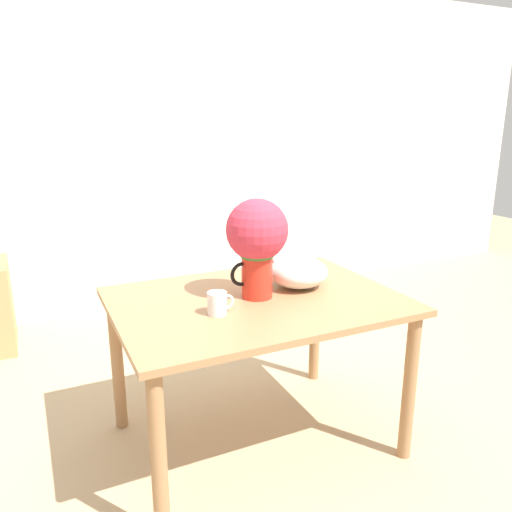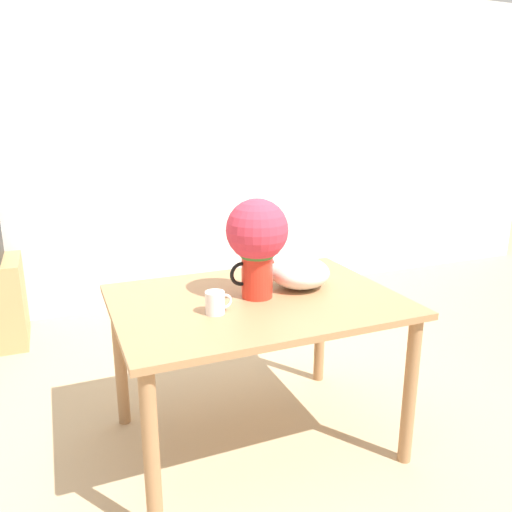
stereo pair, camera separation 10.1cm
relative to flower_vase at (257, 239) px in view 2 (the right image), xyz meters
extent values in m
plane|color=tan|center=(-0.05, -0.01, -1.01)|extent=(12.00, 12.00, 0.00)
cube|color=silver|center=(-0.05, 2.04, 0.29)|extent=(8.00, 0.05, 2.60)
cube|color=#A3754C|center=(-0.01, -0.01, -0.29)|extent=(1.27, 0.92, 0.03)
cylinder|color=#A3754C|center=(-0.58, -0.41, -0.66)|extent=(0.06, 0.06, 0.71)
cylinder|color=#A3754C|center=(0.56, -0.41, -0.66)|extent=(0.06, 0.06, 0.71)
cylinder|color=#A3754C|center=(-0.58, 0.39, -0.66)|extent=(0.06, 0.06, 0.71)
cylinder|color=#A3754C|center=(0.56, 0.39, -0.66)|extent=(0.06, 0.06, 0.71)
cylinder|color=red|center=(0.00, 0.00, -0.17)|extent=(0.14, 0.14, 0.21)
cone|color=red|center=(0.06, 0.00, -0.09)|extent=(0.05, 0.05, 0.05)
torus|color=black|center=(-0.07, 0.00, -0.15)|extent=(0.11, 0.02, 0.11)
sphere|color=#3D7033|center=(0.00, 0.00, -0.01)|extent=(0.21, 0.21, 0.21)
sphere|color=#CC3347|center=(0.00, 0.00, 0.04)|extent=(0.28, 0.28, 0.28)
cylinder|color=white|center=(-0.24, -0.12, -0.22)|extent=(0.08, 0.08, 0.10)
torus|color=white|center=(-0.20, -0.12, -0.22)|extent=(0.06, 0.01, 0.06)
ellipsoid|color=silver|center=(0.24, 0.05, -0.20)|extent=(0.28, 0.28, 0.15)
camera|label=1|loc=(-0.91, -1.93, 0.52)|focal=35.00mm
camera|label=2|loc=(-0.82, -1.97, 0.52)|focal=35.00mm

